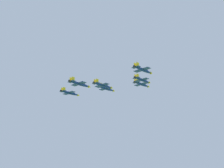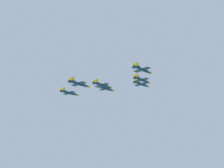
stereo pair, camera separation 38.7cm
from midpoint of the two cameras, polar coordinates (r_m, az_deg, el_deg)
jet_lead at (r=225.54m, az=4.74°, el=-0.04°), size 12.14×11.95×3.16m
jet_left_wingman at (r=221.79m, az=-0.85°, el=-0.72°), size 11.76×11.73×3.09m
jet_right_wingman at (r=203.13m, az=4.84°, el=0.63°), size 11.73×11.36×3.03m
jet_left_outer at (r=220.26m, az=-6.59°, el=-1.41°), size 12.00×11.92×3.14m
jet_right_outer at (r=181.66m, az=4.93°, el=2.25°), size 12.26×11.79×3.16m
jet_slot_rear at (r=199.34m, az=-1.39°, el=-0.20°), size 12.00×12.02×3.15m
jet_trailing at (r=187.62m, az=-5.06°, el=0.02°), size 12.22×11.88×3.17m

